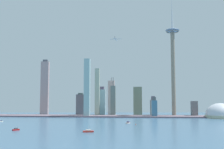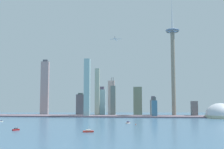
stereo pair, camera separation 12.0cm
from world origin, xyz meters
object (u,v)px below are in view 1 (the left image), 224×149
skyscraper_4 (97,92)px  stadium_dome (221,115)px  observation_tower (173,54)px  skyscraper_11 (45,88)px  boat_3 (1,121)px  skyscraper_8 (45,107)px  channel_buoy_0 (136,124)px  skyscraper_3 (194,109)px  airplane (116,39)px  skyscraper_1 (113,101)px  skyscraper_7 (80,104)px  boat_1 (88,131)px  skyscraper_10 (153,106)px  boat_2 (128,123)px  skyscraper_2 (102,102)px  skyscraper_5 (138,101)px  skyscraper_9 (87,88)px  boat_0 (16,129)px  skyscraper_0 (111,98)px  skyscraper_6 (154,108)px

skyscraper_4 → stadium_dome: bearing=-8.6°
observation_tower → stadium_dome: bearing=-25.3°
skyscraper_11 → boat_3: (-19.21, -240.53, -86.34)m
skyscraper_8 → channel_buoy_0: 446.14m
skyscraper_11 → channel_buoy_0: 413.83m
skyscraper_3 → airplane: (-228.71, -82.20, 196.06)m
observation_tower → skyscraper_1: bearing=178.0°
skyscraper_7 → skyscraper_11: 127.38m
skyscraper_8 → skyscraper_4: bearing=-19.7°
boat_1 → stadium_dome: bearing=-147.9°
airplane → skyscraper_10: bearing=-27.9°
skyscraper_1 → boat_2: skyscraper_1 is taller
observation_tower → skyscraper_10: bearing=130.7°
stadium_dome → skyscraper_3: 81.03m
boat_3 → skyscraper_2: bearing=-12.9°
boat_3 → skyscraper_11: bearing=22.1°
skyscraper_8 → boat_2: (287.99, -291.24, -22.36)m
skyscraper_4 → boat_2: size_ratio=8.67×
skyscraper_11 → airplane: airplane is taller
skyscraper_5 → airplane: airplane is taller
observation_tower → skyscraper_10: (-57.42, 66.73, -161.81)m
stadium_dome → skyscraper_8: (-538.65, 120.82, 16.40)m
skyscraper_9 → stadium_dome: bearing=-2.4°
skyscraper_1 → skyscraper_10: bearing=25.5°
skyscraper_1 → skyscraper_9: 95.43m
skyscraper_3 → boat_1: (-253.19, -378.98, -21.29)m
skyscraper_5 → skyscraper_8: skyscraper_5 is taller
skyscraper_3 → skyscraper_8: skyscraper_8 is taller
boat_0 → boat_1: boat_1 is taller
boat_0 → boat_3: boat_0 is taller
observation_tower → skyscraper_8: observation_tower is taller
skyscraper_7 → boat_3: (-129.80, -274.32, -32.90)m
observation_tower → skyscraper_11: observation_tower is taller
skyscraper_9 → skyscraper_11: 161.75m
channel_buoy_0 → airplane: airplane is taller
observation_tower → skyscraper_0: size_ratio=3.10×
skyscraper_3 → skyscraper_5: 171.71m
boat_1 → boat_3: (-232.18, 161.88, -0.36)m
skyscraper_2 → skyscraper_3: size_ratio=1.99×
skyscraper_4 → boat_2: 254.86m
skyscraper_9 → skyscraper_3: bearing=6.9°
skyscraper_6 → skyscraper_7: 253.13m
skyscraper_4 → boat_3: size_ratio=12.94×
boat_0 → skyscraper_1: bearing=-165.6°
skyscraper_6 → boat_1: skyscraper_6 is taller
stadium_dome → skyscraper_11: skyscraper_11 is taller
boat_0 → skyscraper_3: bearing=168.5°
skyscraper_0 → skyscraper_7: skyscraper_0 is taller
stadium_dome → skyscraper_0: bearing=160.7°
skyscraper_1 → skyscraper_11: (-223.05, 15.30, 41.19)m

